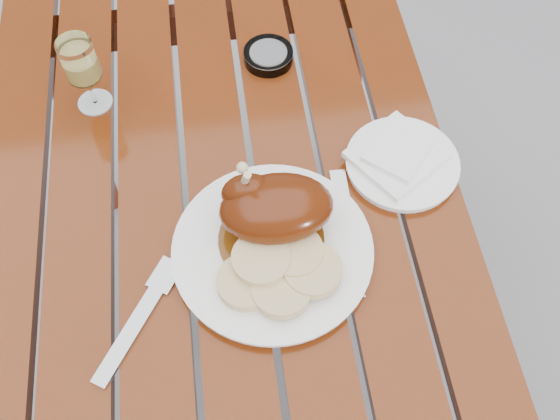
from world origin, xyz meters
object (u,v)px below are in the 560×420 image
at_px(wine_glass, 85,75).
at_px(ashtray, 268,56).
at_px(dinner_plate, 273,251).
at_px(side_plate, 402,164).
at_px(table, 237,308).

bearing_deg(wine_glass, ashtray, 10.77).
distance_m(dinner_plate, side_plate, 0.28).
height_order(wine_glass, ashtray, wine_glass).
bearing_deg(dinner_plate, table, 136.12).
xyz_separation_m(wine_glass, ashtray, (0.33, 0.06, -0.06)).
relative_size(dinner_plate, wine_glass, 2.12).
height_order(table, wine_glass, wine_glass).
height_order(side_plate, ashtray, ashtray).
relative_size(table, side_plate, 6.19).
bearing_deg(table, wine_glass, 126.62).
distance_m(wine_glass, side_plate, 0.57).
xyz_separation_m(table, dinner_plate, (0.07, -0.07, 0.39)).
height_order(dinner_plate, side_plate, dinner_plate).
bearing_deg(ashtray, dinner_plate, -96.41).
bearing_deg(side_plate, ashtray, 125.11).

